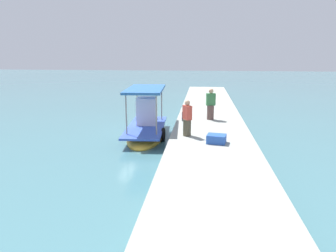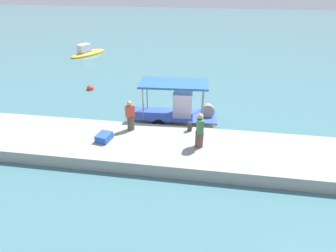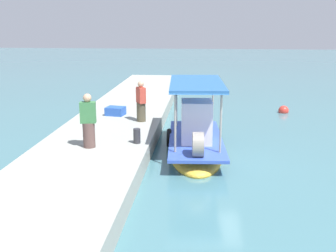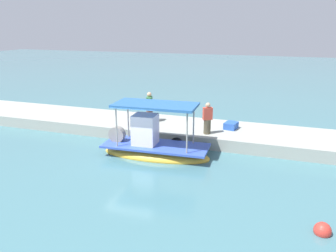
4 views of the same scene
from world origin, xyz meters
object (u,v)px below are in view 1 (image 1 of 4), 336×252
Objects in this scene: mooring_bollard at (184,116)px; cargo_crate at (216,139)px; fisherman_near_bollard at (211,106)px; fisherman_by_crate at (187,120)px; main_fishing_boat at (146,127)px.

cargo_crate is (-4.18, -1.63, -0.07)m from mooring_bollard.
fisherman_near_bollard reaches higher than fisherman_by_crate.
main_fishing_boat is 3.25× the size of fisherman_by_crate.
main_fishing_boat is at bearing 115.04° from fisherman_near_bollard.
main_fishing_boat reaches higher than cargo_crate.
cargo_crate is (-1.04, -1.30, -0.57)m from fisherman_by_crate.
fisherman_by_crate is 2.13× the size of cargo_crate.
fisherman_near_bollard is 2.27× the size of cargo_crate.
fisherman_by_crate is at bearing 51.36° from cargo_crate.
mooring_bollard is 4.49m from cargo_crate.
fisherman_by_crate is (-3.71, 1.14, -0.05)m from fisherman_near_bollard.
fisherman_near_bollard reaches higher than mooring_bollard.
cargo_crate is at bearing -128.64° from fisherman_by_crate.
main_fishing_boat is at bearing 117.77° from mooring_bollard.
mooring_bollard is (-0.57, 1.48, -0.55)m from fisherman_near_bollard.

